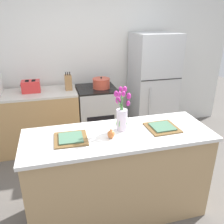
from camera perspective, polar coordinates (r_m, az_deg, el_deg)
The scene contains 13 objects.
ground_plane at distance 2.82m, azimuth 1.39°, elevation -22.39°, with size 10.00×10.00×0.00m, color #59544F.
back_wall at distance 4.00m, azimuth -6.52°, elevation 13.27°, with size 5.20×0.08×2.70m.
kitchen_island at distance 2.51m, azimuth 1.49°, elevation -14.73°, with size 1.80×0.66×0.94m.
back_counter at distance 3.86m, azimuth -20.74°, elevation -2.32°, with size 1.68×0.60×0.92m.
stove_range at distance 3.89m, azimuth -3.60°, elevation -0.65°, with size 0.60×0.61×0.92m.
refrigerator at distance 4.03m, azimuth 9.70°, elevation 5.98°, with size 0.68×0.67×1.72m.
flower_vase at distance 2.26m, azimuth 2.39°, elevation -0.48°, with size 0.17×0.14×0.43m.
pear_figurine at distance 2.16m, azimuth -0.23°, elevation -5.26°, with size 0.07×0.07×0.11m.
plate_setting_left at distance 2.18m, azimuth -9.89°, elevation -6.26°, with size 0.30×0.30×0.02m.
plate_setting_right at distance 2.40m, azimuth 11.98°, elevation -3.58°, with size 0.30×0.30×0.02m.
toaster at distance 3.69m, azimuth -18.92°, elevation 5.86°, with size 0.28×0.18×0.17m.
cooking_pot at distance 3.70m, azimuth -2.60°, elevation 6.93°, with size 0.27×0.27×0.17m.
knife_block at distance 3.67m, azimuth -10.47°, elevation 7.02°, with size 0.10×0.14×0.27m.
Camera 1 is at (-0.56, -1.91, 2.00)m, focal length 38.00 mm.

